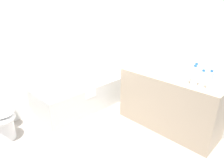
% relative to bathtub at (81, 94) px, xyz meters
% --- Properties ---
extents(ground_plane, '(3.98, 3.98, 0.00)m').
position_rel_bathtub_xyz_m(ground_plane, '(-0.64, -1.01, -0.27)').
color(ground_plane, '#9E9389').
extents(wall_back_tiled, '(3.38, 0.10, 2.46)m').
position_rel_bathtub_xyz_m(wall_back_tiled, '(-0.64, 0.43, 0.96)').
color(wall_back_tiled, silver).
rests_on(wall_back_tiled, ground_plane).
extents(wall_right_mirror, '(0.10, 3.19, 2.46)m').
position_rel_bathtub_xyz_m(wall_right_mirror, '(0.90, -1.01, 0.96)').
color(wall_right_mirror, silver).
rests_on(wall_right_mirror, ground_plane).
extents(bathtub, '(1.64, 0.77, 1.23)m').
position_rel_bathtub_xyz_m(bathtub, '(0.00, 0.00, 0.00)').
color(bathtub, silver).
rests_on(bathtub, ground_plane).
extents(toilet, '(0.39, 0.50, 0.71)m').
position_rel_bathtub_xyz_m(toilet, '(-1.36, 0.04, 0.08)').
color(toilet, white).
rests_on(toilet, ground_plane).
extents(vanity_counter, '(0.54, 1.51, 0.86)m').
position_rel_bathtub_xyz_m(vanity_counter, '(0.58, -1.47, 0.16)').
color(vanity_counter, tan).
rests_on(vanity_counter, ground_plane).
extents(sink_basin, '(0.31, 0.31, 0.07)m').
position_rel_bathtub_xyz_m(sink_basin, '(0.56, -1.55, 0.62)').
color(sink_basin, white).
rests_on(sink_basin, vanity_counter).
extents(sink_faucet, '(0.12, 0.15, 0.07)m').
position_rel_bathtub_xyz_m(sink_faucet, '(0.75, -1.55, 0.62)').
color(sink_faucet, silver).
rests_on(sink_faucet, vanity_counter).
extents(water_bottle_0, '(0.06, 0.06, 0.26)m').
position_rel_bathtub_xyz_m(water_bottle_0, '(0.58, -1.80, 0.71)').
color(water_bottle_0, silver).
rests_on(water_bottle_0, vanity_counter).
extents(water_bottle_1, '(0.06, 0.06, 0.21)m').
position_rel_bathtub_xyz_m(water_bottle_1, '(0.51, -1.93, 0.69)').
color(water_bottle_1, silver).
rests_on(water_bottle_1, vanity_counter).
extents(water_bottle_2, '(0.06, 0.06, 0.26)m').
position_rel_bathtub_xyz_m(water_bottle_2, '(0.48, -1.83, 0.71)').
color(water_bottle_2, silver).
rests_on(water_bottle_2, vanity_counter).
extents(water_bottle_3, '(0.06, 0.06, 0.24)m').
position_rel_bathtub_xyz_m(water_bottle_3, '(0.48, -2.03, 0.70)').
color(water_bottle_3, silver).
rests_on(water_bottle_3, vanity_counter).
extents(drinking_glass_0, '(0.06, 0.06, 0.08)m').
position_rel_bathtub_xyz_m(drinking_glass_0, '(0.55, -1.14, 0.63)').
color(drinking_glass_0, white).
rests_on(drinking_glass_0, vanity_counter).
extents(drinking_glass_1, '(0.07, 0.07, 0.09)m').
position_rel_bathtub_xyz_m(drinking_glass_1, '(0.48, -1.30, 0.63)').
color(drinking_glass_1, white).
rests_on(drinking_glass_1, vanity_counter).
extents(drinking_glass_2, '(0.07, 0.07, 0.08)m').
position_rel_bathtub_xyz_m(drinking_glass_2, '(0.53, -0.90, 0.63)').
color(drinking_glass_2, white).
rests_on(drinking_glass_2, vanity_counter).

